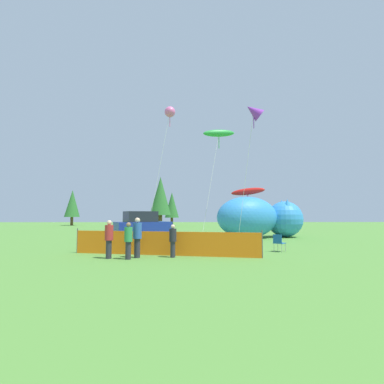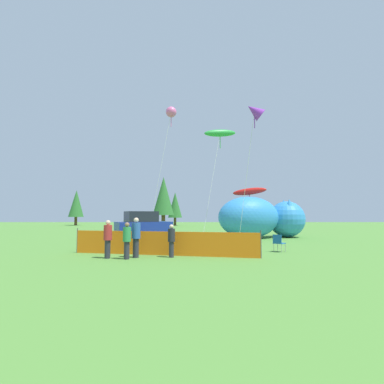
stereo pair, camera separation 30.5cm
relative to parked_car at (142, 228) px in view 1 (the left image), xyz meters
name	(u,v)px [view 1 (the left image)]	position (x,y,z in m)	size (l,w,h in m)	color
ground_plane	(199,249)	(3.93, -3.28, -1.10)	(120.00, 120.00, 0.00)	#548C38
parked_car	(142,228)	(0.00, 0.00, 0.00)	(4.22, 3.27, 2.27)	navy
folding_chair	(279,242)	(8.23, -4.91, -0.55)	(0.76, 0.76, 0.95)	#1959A5
inflatable_cat	(258,219)	(9.46, 4.78, 0.55)	(8.43, 5.32, 3.59)	#338CD8
safety_fence	(164,243)	(2.02, -6.22, -0.51)	(9.48, 2.13, 1.31)	orange
spectator_in_white_shirt	(137,236)	(0.81, -7.03, -0.07)	(0.41, 0.41, 1.90)	#2D2D38
spectator_in_black_shirt	(128,239)	(0.49, -7.53, -0.18)	(0.37, 0.37, 1.69)	#2D2D38
spectator_in_yellow_shirt	(109,238)	(-0.47, -7.27, -0.13)	(0.39, 0.39, 1.78)	#2D2D38
spectator_in_blue_shirt	(173,239)	(2.51, -6.96, -0.25)	(0.34, 0.34, 1.57)	#2D2D38
kite_pink_octopus	(170,112)	(1.68, 3.82, 9.73)	(2.27, 1.39, 11.35)	silver
kite_green_fish	(219,134)	(5.85, 3.25, 7.74)	(3.09, 2.74, 9.35)	silver
kite_red_lizard	(248,192)	(8.62, 5.19, 2.98)	(3.10, 1.98, 4.57)	silver
kite_purple_delta	(254,111)	(8.08, 0.02, 8.52)	(1.97, 1.15, 10.41)	silver
horizon_tree_east	(160,196)	(-1.11, 26.70, 3.87)	(3.40, 3.40, 8.11)	brown
horizon_tree_west	(172,205)	(0.41, 33.09, 2.62)	(2.54, 2.54, 6.06)	brown
horizon_tree_mid	(72,204)	(-18.02, 34.08, 2.90)	(2.74, 2.74, 6.53)	brown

